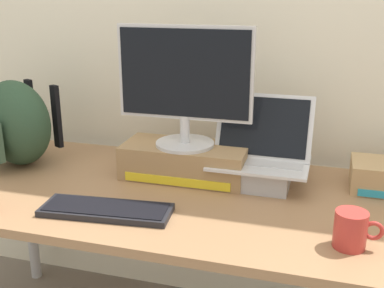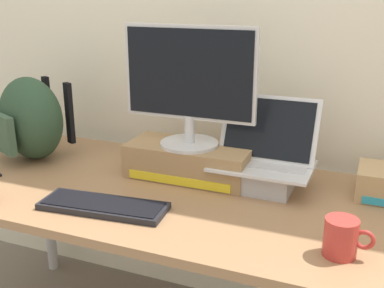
# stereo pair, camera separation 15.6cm
# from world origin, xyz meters

# --- Properties ---
(back_wall) EXTENTS (7.00, 0.10, 2.60)m
(back_wall) POSITION_xyz_m (0.00, 0.50, 1.30)
(back_wall) COLOR silver
(back_wall) RESTS_ON ground
(desk) EXTENTS (1.96, 0.80, 0.72)m
(desk) POSITION_xyz_m (0.00, 0.00, 0.66)
(desk) COLOR #99704C
(desk) RESTS_ON ground
(toner_box_yellow) EXTENTS (0.46, 0.21, 0.12)m
(toner_box_yellow) POSITION_xyz_m (-0.07, 0.14, 0.78)
(toner_box_yellow) COLOR #9E7A51
(toner_box_yellow) RESTS_ON desk
(desktop_monitor) EXTENTS (0.49, 0.22, 0.43)m
(desktop_monitor) POSITION_xyz_m (-0.07, 0.14, 1.07)
(desktop_monitor) COLOR silver
(desktop_monitor) RESTS_ON toner_box_yellow
(open_laptop) EXTENTS (0.35, 0.25, 0.31)m
(open_laptop) POSITION_xyz_m (0.21, 0.15, 0.79)
(open_laptop) COLOR #ADADB2
(open_laptop) RESTS_ON desk
(external_keyboard) EXTENTS (0.42, 0.18, 0.02)m
(external_keyboard) POSITION_xyz_m (-0.22, -0.22, 0.73)
(external_keyboard) COLOR black
(external_keyboard) RESTS_ON desk
(messenger_backpack) EXTENTS (0.41, 0.35, 0.34)m
(messenger_backpack) POSITION_xyz_m (-0.75, 0.09, 0.89)
(messenger_backpack) COLOR #28422D
(messenger_backpack) RESTS_ON desk
(coffee_mug) EXTENTS (0.13, 0.09, 0.10)m
(coffee_mug) POSITION_xyz_m (0.51, -0.22, 0.77)
(coffee_mug) COLOR #B2332D
(coffee_mug) RESTS_ON desk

